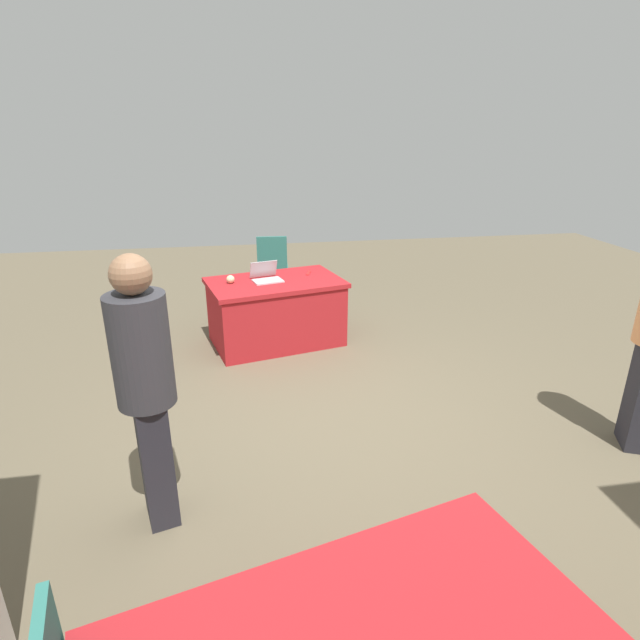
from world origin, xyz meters
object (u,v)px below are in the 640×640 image
at_px(person_presenter, 145,382).
at_px(chair_tucked_left, 272,263).
at_px(laptop_silver, 266,277).
at_px(yarn_ball, 230,279).
at_px(table_foreground, 276,312).
at_px(scissors_red, 309,273).

bearing_deg(person_presenter, chair_tucked_left, 150.56).
bearing_deg(laptop_silver, yarn_ball, -8.69).
xyz_separation_m(person_presenter, yarn_ball, (-0.49, -2.72, -0.18)).
height_order(person_presenter, yarn_ball, person_presenter).
bearing_deg(table_foreground, laptop_silver, -11.41).
relative_size(yarn_ball, scissors_red, 0.50).
height_order(laptop_silver, yarn_ball, laptop_silver).
distance_m(table_foreground, person_presenter, 2.98).
height_order(person_presenter, scissors_red, person_presenter).
relative_size(table_foreground, person_presenter, 0.94).
distance_m(table_foreground, yarn_ball, 0.65).
bearing_deg(yarn_ball, scissors_red, -164.04).
relative_size(person_presenter, yarn_ball, 19.32).
relative_size(laptop_silver, yarn_ball, 4.21).
bearing_deg(person_presenter, yarn_ball, 154.30).
bearing_deg(scissors_red, chair_tucked_left, -148.55).
distance_m(table_foreground, chair_tucked_left, 1.59).
xyz_separation_m(table_foreground, yarn_ball, (0.49, 0.02, 0.42)).
xyz_separation_m(laptop_silver, yarn_ball, (0.40, 0.04, 0.01)).
bearing_deg(yarn_ball, laptop_silver, -174.01).
height_order(chair_tucked_left, scissors_red, chair_tucked_left).
bearing_deg(yarn_ball, person_presenter, 79.87).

